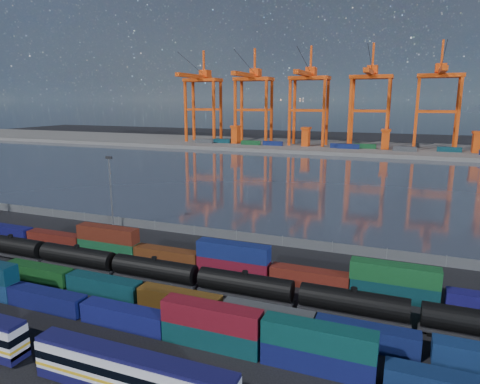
% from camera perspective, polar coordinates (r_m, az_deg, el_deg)
% --- Properties ---
extents(ground, '(700.00, 700.00, 0.00)m').
position_cam_1_polar(ground, '(67.32, -9.69, -13.46)').
color(ground, black).
rests_on(ground, ground).
extents(harbor_water, '(700.00, 700.00, 0.00)m').
position_cam_1_polar(harbor_water, '(162.43, 9.77, 1.75)').
color(harbor_water, '#2D3441').
rests_on(harbor_water, ground).
extents(far_quay, '(700.00, 70.00, 2.00)m').
position_cam_1_polar(far_quay, '(265.00, 14.52, 5.75)').
color(far_quay, '#514F4C').
rests_on(far_quay, ground).
extents(distant_mountains, '(2470.00, 1100.00, 520.00)m').
position_cam_1_polar(distant_mountains, '(1662.89, 23.66, 17.82)').
color(distant_mountains, '#1E2630').
rests_on(distant_mountains, ground).
extents(container_row_south, '(140.03, 2.51, 5.35)m').
position_cam_1_polar(container_row_south, '(63.04, -19.85, -13.71)').
color(container_row_south, '#3C3F41').
rests_on(container_row_south, ground).
extents(container_row_mid, '(142.13, 2.52, 2.68)m').
position_cam_1_polar(container_row_mid, '(68.12, -16.14, -12.22)').
color(container_row_mid, '#484C4D').
rests_on(container_row_mid, ground).
extents(container_row_north, '(141.84, 2.57, 5.48)m').
position_cam_1_polar(container_row_north, '(71.79, 2.23, -9.77)').
color(container_row_north, navy).
rests_on(container_row_north, ground).
extents(tanker_string, '(138.78, 3.17, 4.54)m').
position_cam_1_polar(tanker_string, '(70.76, -11.32, -10.20)').
color(tanker_string, black).
rests_on(tanker_string, ground).
extents(waterfront_fence, '(160.12, 0.12, 2.20)m').
position_cam_1_polar(waterfront_fence, '(90.26, -0.47, -5.84)').
color(waterfront_fence, '#595B5E').
rests_on(waterfront_fence, ground).
extents(yard_light_mast, '(1.60, 0.40, 16.60)m').
position_cam_1_polar(yard_light_mast, '(101.34, -16.85, 0.48)').
color(yard_light_mast, slate).
rests_on(yard_light_mast, ground).
extents(gantry_cranes, '(198.03, 44.21, 59.87)m').
position_cam_1_polar(gantry_cranes, '(258.15, 13.06, 13.61)').
color(gantry_cranes, '#EE4B10').
rests_on(gantry_cranes, ground).
extents(quay_containers, '(172.58, 10.99, 2.60)m').
position_cam_1_polar(quay_containers, '(252.07, 11.63, 6.10)').
color(quay_containers, navy).
rests_on(quay_containers, far_quay).
extents(straddle_carriers, '(140.00, 7.00, 11.10)m').
position_cam_1_polar(straddle_carriers, '(254.81, 13.75, 7.09)').
color(straddle_carriers, '#EE4B10').
rests_on(straddle_carriers, far_quay).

